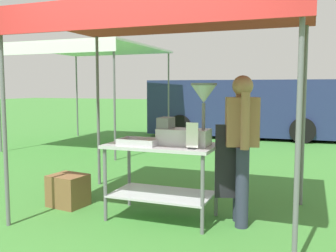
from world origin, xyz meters
TOP-DOWN VIEW (x-y plane):
  - ground_plane at (0.00, 6.00)m, footprint 70.00×70.00m
  - stall_canopy at (-0.01, 1.00)m, footprint 3.13×2.09m
  - donut_cart at (-0.01, 0.90)m, footprint 1.21×0.69m
  - donut_tray at (-0.21, 0.76)m, footprint 0.43×0.29m
  - donut_fryer at (0.30, 0.90)m, footprint 0.64×0.28m
  - menu_sign at (0.41, 0.68)m, footprint 0.13×0.05m
  - vendor at (0.85, 1.03)m, footprint 0.47×0.53m
  - supply_crate at (-1.28, 0.91)m, footprint 0.48×0.42m
  - van_navy at (-0.39, 8.59)m, footprint 5.56×2.28m
  - neighbour_tent at (-3.66, 5.30)m, footprint 3.18×3.31m

SIDE VIEW (x-z plane):
  - ground_plane at x=0.00m, z-range 0.00..0.00m
  - supply_crate at x=-1.28m, z-range 0.00..0.39m
  - donut_cart at x=-0.01m, z-range 0.20..1.06m
  - donut_tray at x=-0.21m, z-range 0.84..0.91m
  - van_navy at x=-0.39m, z-range 0.03..1.72m
  - vendor at x=0.85m, z-range 0.10..1.71m
  - menu_sign at x=0.41m, z-range 0.83..1.11m
  - donut_fryer at x=0.30m, z-range 0.77..1.45m
  - stall_canopy at x=-0.01m, z-range 1.06..3.34m
  - neighbour_tent at x=-3.66m, z-range 1.16..3.63m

